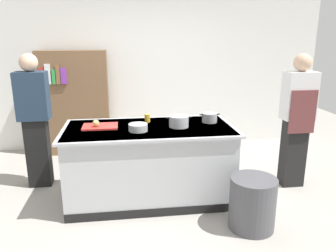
{
  "coord_description": "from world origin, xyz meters",
  "views": [
    {
      "loc": [
        -0.27,
        -3.64,
        1.93
      ],
      "look_at": [
        0.25,
        0.2,
        0.85
      ],
      "focal_mm": 34.99,
      "sensor_mm": 36.0,
      "label": 1
    }
  ],
  "objects": [
    {
      "name": "mixing_bowl",
      "position": [
        -0.13,
        -0.13,
        0.94
      ],
      "size": [
        0.21,
        0.21,
        0.08
      ],
      "primitive_type": "cylinder",
      "color": "#B7BABF",
      "rests_on": "counter_island"
    },
    {
      "name": "back_wall",
      "position": [
        0.0,
        2.1,
        1.5
      ],
      "size": [
        6.4,
        0.12,
        3.0
      ],
      "primitive_type": "cube",
      "color": "white",
      "rests_on": "ground_plane"
    },
    {
      "name": "counter_island",
      "position": [
        0.0,
        -0.0,
        0.47
      ],
      "size": [
        1.98,
        0.98,
        0.9
      ],
      "color": "#B7BABF",
      "rests_on": "ground_plane"
    },
    {
      "name": "trash_bin",
      "position": [
        0.99,
        -0.78,
        0.27
      ],
      "size": [
        0.47,
        0.47,
        0.55
      ],
      "primitive_type": "cylinder",
      "color": "#4C4C51",
      "rests_on": "ground_plane"
    },
    {
      "name": "person_guest",
      "position": [
        -1.41,
        0.57,
        0.91
      ],
      "size": [
        0.38,
        0.24,
        1.72
      ],
      "rotation": [
        0.0,
        0.0,
        -1.67
      ],
      "color": "black",
      "rests_on": "ground_plane"
    },
    {
      "name": "person_chef",
      "position": [
        1.89,
        0.12,
        0.91
      ],
      "size": [
        0.38,
        0.25,
        1.72
      ],
      "rotation": [
        0.0,
        0.0,
        1.65
      ],
      "color": "black",
      "rests_on": "ground_plane"
    },
    {
      "name": "bookshelf",
      "position": [
        -1.08,
        1.8,
        0.85
      ],
      "size": [
        1.1,
        0.31,
        1.7
      ],
      "color": "brown",
      "rests_on": "ground_plane"
    },
    {
      "name": "sauce_pan",
      "position": [
        0.75,
        0.13,
        0.96
      ],
      "size": [
        0.25,
        0.18,
        0.11
      ],
      "color": "#99999E",
      "rests_on": "counter_island"
    },
    {
      "name": "cutting_board",
      "position": [
        -0.56,
        0.07,
        0.91
      ],
      "size": [
        0.4,
        0.28,
        0.02
      ],
      "primitive_type": "cube",
      "color": "red",
      "rests_on": "counter_island"
    },
    {
      "name": "juice_cup",
      "position": [
        -0.0,
        0.24,
        0.95
      ],
      "size": [
        0.07,
        0.07,
        0.1
      ],
      "primitive_type": "cylinder",
      "color": "yellow",
      "rests_on": "counter_island"
    },
    {
      "name": "stock_pot",
      "position": [
        0.35,
        -0.03,
        0.97
      ],
      "size": [
        0.29,
        0.23,
        0.13
      ],
      "color": "#B7BABF",
      "rests_on": "counter_island"
    },
    {
      "name": "ground_plane",
      "position": [
        0.0,
        0.0,
        0.0
      ],
      "size": [
        10.0,
        10.0,
        0.0
      ],
      "primitive_type": "plane",
      "color": "#9E9991"
    },
    {
      "name": "onion",
      "position": [
        -0.6,
        0.04,
        0.96
      ],
      "size": [
        0.08,
        0.08,
        0.08
      ],
      "primitive_type": "sphere",
      "color": "tan",
      "rests_on": "cutting_board"
    }
  ]
}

